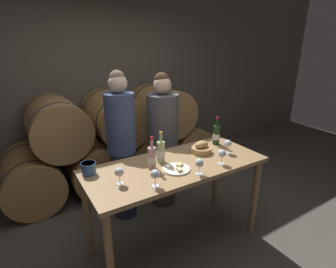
% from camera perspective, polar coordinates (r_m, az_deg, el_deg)
% --- Properties ---
extents(ground_plane, '(10.00, 10.00, 0.00)m').
position_cam_1_polar(ground_plane, '(2.96, 1.59, -22.50)').
color(ground_plane, '#4C473F').
extents(stone_wall_back, '(10.00, 0.12, 3.20)m').
position_cam_1_polar(stone_wall_back, '(4.20, -15.10, 13.64)').
color(stone_wall_back, '#60594F').
rests_on(stone_wall_back, ground_plane).
extents(barrel_stack, '(3.01, 0.94, 1.34)m').
position_cam_1_polar(barrel_stack, '(3.87, -11.23, -1.48)').
color(barrel_stack, '#A87A47').
rests_on(barrel_stack, ground_plane).
extents(tasting_table, '(1.70, 0.72, 0.91)m').
position_cam_1_polar(tasting_table, '(2.51, 1.76, -9.00)').
color(tasting_table, '#99754C').
rests_on(tasting_table, ground_plane).
extents(person_left, '(0.32, 0.32, 1.71)m').
position_cam_1_polar(person_left, '(2.95, -10.05, -2.73)').
color(person_left, '#2D334C').
rests_on(person_left, ground_plane).
extents(person_right, '(0.38, 0.38, 1.66)m').
position_cam_1_polar(person_right, '(3.18, -1.16, -1.62)').
color(person_right, '#4C4238').
rests_on(person_right, ground_plane).
extents(wine_bottle_red, '(0.08, 0.08, 0.31)m').
position_cam_1_polar(wine_bottle_red, '(2.92, 10.47, -0.17)').
color(wine_bottle_red, '#193819').
rests_on(wine_bottle_red, tasting_table).
extents(wine_bottle_white, '(0.08, 0.08, 0.30)m').
position_cam_1_polar(wine_bottle_white, '(2.44, -1.57, -3.87)').
color(wine_bottle_white, '#ADBC7F').
rests_on(wine_bottle_white, tasting_table).
extents(wine_bottle_rose, '(0.08, 0.08, 0.30)m').
position_cam_1_polar(wine_bottle_rose, '(2.33, -3.51, -5.18)').
color(wine_bottle_rose, '#BC8E93').
rests_on(wine_bottle_rose, tasting_table).
extents(blue_crock, '(0.13, 0.13, 0.10)m').
position_cam_1_polar(blue_crock, '(2.35, -16.91, -7.06)').
color(blue_crock, '#335693').
rests_on(blue_crock, tasting_table).
extents(bread_basket, '(0.21, 0.21, 0.12)m').
position_cam_1_polar(bread_basket, '(2.69, 7.27, -3.09)').
color(bread_basket, tan).
rests_on(bread_basket, tasting_table).
extents(cheese_plate, '(0.25, 0.25, 0.04)m').
position_cam_1_polar(cheese_plate, '(2.34, 1.84, -7.54)').
color(cheese_plate, white).
rests_on(cheese_plate, tasting_table).
extents(wine_glass_far_left, '(0.07, 0.07, 0.14)m').
position_cam_1_polar(wine_glass_far_left, '(2.11, -10.58, -8.23)').
color(wine_glass_far_left, white).
rests_on(wine_glass_far_left, tasting_table).
extents(wine_glass_left, '(0.07, 0.07, 0.14)m').
position_cam_1_polar(wine_glass_left, '(2.05, -2.84, -8.81)').
color(wine_glass_left, white).
rests_on(wine_glass_left, tasting_table).
extents(wine_glass_center, '(0.07, 0.07, 0.14)m').
position_cam_1_polar(wine_glass_center, '(2.24, 6.81, -6.35)').
color(wine_glass_center, white).
rests_on(wine_glass_center, tasting_table).
extents(wine_glass_right, '(0.07, 0.07, 0.14)m').
position_cam_1_polar(wine_glass_right, '(2.45, 11.65, -4.24)').
color(wine_glass_right, white).
rests_on(wine_glass_right, tasting_table).
extents(wine_glass_far_right, '(0.07, 0.07, 0.14)m').
position_cam_1_polar(wine_glass_far_right, '(2.70, 12.87, -2.09)').
color(wine_glass_far_right, white).
rests_on(wine_glass_far_right, tasting_table).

